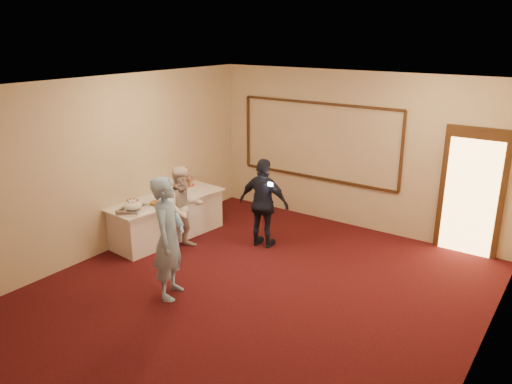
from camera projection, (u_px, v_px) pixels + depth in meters
floor at (249, 298)px, 7.21m from camera, size 7.00×7.00×0.00m
room_walls at (248, 163)px, 6.59m from camera, size 6.04×7.04×3.02m
wall_molding at (318, 141)px, 9.86m from camera, size 3.45×0.04×1.55m
doorway at (471, 193)px, 8.40m from camera, size 1.05×0.07×2.20m
buffet_table at (167, 217)px, 9.24m from camera, size 1.11×2.34×0.77m
pavlova_tray at (133, 207)px, 8.41m from camera, size 0.52×0.59×0.20m
cupcake_stand at (187, 178)px, 9.81m from camera, size 0.29×0.29×0.42m
plate_stack_a at (163, 193)px, 9.18m from camera, size 0.17×0.17×0.14m
plate_stack_b at (181, 190)px, 9.27m from camera, size 0.20×0.20×0.17m
tart at (157, 203)px, 8.75m from camera, size 0.26×0.26×0.05m
man at (169, 238)px, 7.04m from camera, size 0.66×0.77×1.80m
woman at (184, 208)px, 8.66m from camera, size 0.79×0.88×1.49m
guest at (264, 203)px, 8.73m from camera, size 0.98×0.50×1.60m
camera_flash at (270, 184)px, 8.34m from camera, size 0.08×0.06×0.05m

